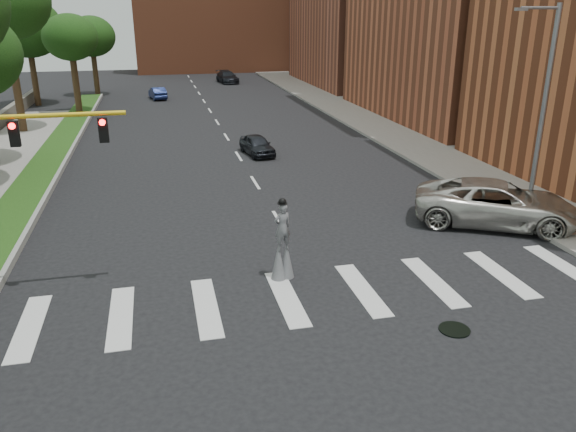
{
  "coord_description": "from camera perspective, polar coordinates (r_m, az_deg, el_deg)",
  "views": [
    {
      "loc": [
        -4.92,
        -14.61,
        8.66
      ],
      "look_at": [
        -0.55,
        3.95,
        1.7
      ],
      "focal_mm": 35.0,
      "sensor_mm": 36.0,
      "label": 1
    }
  ],
  "objects": [
    {
      "name": "suv_crossing",
      "position": [
        25.58,
        20.5,
        1.21
      ],
      "size": [
        7.53,
        6.09,
        1.91
      ],
      "primitive_type": "imported",
      "rotation": [
        0.0,
        0.0,
        1.07
      ],
      "color": "beige",
      "rests_on": "ground"
    },
    {
      "name": "building_far",
      "position": [
        73.72,
        8.75,
        20.89
      ],
      "size": [
        16.0,
        22.0,
        20.0
      ],
      "primitive_type": "cube",
      "color": "#954D37",
      "rests_on": "ground"
    },
    {
      "name": "building_backdrop",
      "position": [
        93.26,
        -6.95,
        20.13
      ],
      "size": [
        26.0,
        14.0,
        18.0
      ],
      "primitive_type": "cube",
      "color": "#9E5031",
      "rests_on": "ground"
    },
    {
      "name": "tree_4",
      "position": [
        46.57,
        -27.01,
        18.9
      ],
      "size": [
        6.48,
        6.48,
        12.18
      ],
      "color": "#372516",
      "rests_on": "ground"
    },
    {
      "name": "sidewalk_right",
      "position": [
        44.12,
        10.4,
        8.53
      ],
      "size": [
        5.0,
        90.0,
        0.18
      ],
      "primitive_type": "cube",
      "color": "gray",
      "rests_on": "ground"
    },
    {
      "name": "ground_plane",
      "position": [
        17.69,
        4.72,
        -9.35
      ],
      "size": [
        160.0,
        160.0,
        0.0
      ],
      "primitive_type": "plane",
      "color": "black",
      "rests_on": "ground"
    },
    {
      "name": "manhole",
      "position": [
        17.22,
        16.55,
        -11.0
      ],
      "size": [
        0.9,
        0.9,
        0.04
      ],
      "primitive_type": "cylinder",
      "color": "black",
      "rests_on": "ground"
    },
    {
      "name": "car_far",
      "position": [
        74.7,
        -6.19,
        13.86
      ],
      "size": [
        2.71,
        5.29,
        1.47
      ],
      "primitive_type": "imported",
      "rotation": [
        0.0,
        0.0,
        0.13
      ],
      "color": "black",
      "rests_on": "ground"
    },
    {
      "name": "stilt_performer",
      "position": [
        19.04,
        -0.57,
        -3.25
      ],
      "size": [
        0.83,
        0.61,
        2.91
      ],
      "rotation": [
        0.0,
        0.0,
        3.44
      ],
      "color": "#372516",
      "rests_on": "ground"
    },
    {
      "name": "tree_6",
      "position": [
        53.63,
        -21.25,
        16.49
      ],
      "size": [
        4.62,
        4.62,
        8.56
      ],
      "color": "#372516",
      "rests_on": "ground"
    },
    {
      "name": "tree_5",
      "position": [
        60.63,
        -25.01,
        16.94
      ],
      "size": [
        6.49,
        6.49,
        10.02
      ],
      "color": "#372516",
      "rests_on": "ground"
    },
    {
      "name": "grass_median",
      "position": [
        36.26,
        -23.39,
        4.78
      ],
      "size": [
        2.0,
        60.0,
        0.25
      ],
      "primitive_type": "cube",
      "color": "#1D4313",
      "rests_on": "ground"
    },
    {
      "name": "car_near",
      "position": [
        36.24,
        -3.16,
        7.22
      ],
      "size": [
        2.06,
        3.89,
        1.26
      ],
      "primitive_type": "imported",
      "rotation": [
        0.0,
        0.0,
        0.16
      ],
      "color": "black",
      "rests_on": "ground"
    },
    {
      "name": "median_curb",
      "position": [
        36.08,
        -21.75,
        4.95
      ],
      "size": [
        0.2,
        60.0,
        0.28
      ],
      "primitive_type": "cube",
      "color": "gray",
      "rests_on": "ground"
    },
    {
      "name": "streetlight",
      "position": [
        26.26,
        24.38,
        10.06
      ],
      "size": [
        2.05,
        0.2,
        9.0
      ],
      "color": "slate",
      "rests_on": "ground"
    },
    {
      "name": "tree_7",
      "position": [
        65.78,
        -19.35,
        16.8
      ],
      "size": [
        4.97,
        4.97,
        8.31
      ],
      "color": "#372516",
      "rests_on": "ground"
    },
    {
      "name": "car_mid",
      "position": [
        61.68,
        -13.11,
        12.06
      ],
      "size": [
        1.95,
        3.95,
        1.24
      ],
      "primitive_type": "imported",
      "rotation": [
        0.0,
        0.0,
        3.32
      ],
      "color": "navy",
      "rests_on": "ground"
    }
  ]
}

